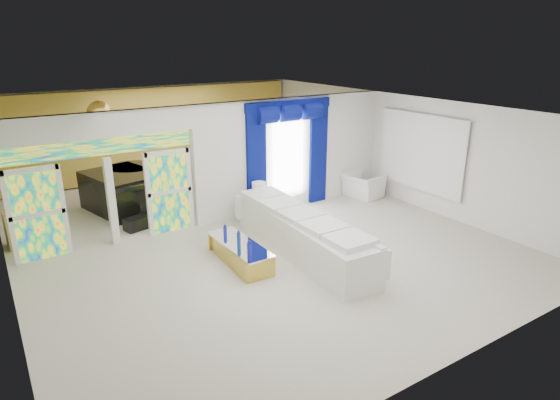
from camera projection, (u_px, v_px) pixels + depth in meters
floor at (243, 231)px, 11.53m from camera, size 12.00×12.00×0.00m
dividing_wall at (293, 153)px, 12.94m from camera, size 5.70×0.18×3.00m
dividing_header at (98, 125)px, 9.99m from camera, size 4.30×0.18×0.55m
stained_panel_left at (37, 214)px, 9.82m from camera, size 0.95×0.04×2.00m
stained_panel_right at (169, 192)px, 11.28m from camera, size 0.95×0.04×2.00m
stained_transom at (101, 147)px, 10.14m from camera, size 4.00×0.05×0.35m
window_pane at (288, 156)px, 12.75m from camera, size 1.00×0.02×2.30m
blue_drape_left at (256, 163)px, 12.23m from camera, size 0.55×0.10×2.80m
blue_drape_right at (318, 154)px, 13.26m from camera, size 0.55×0.10×2.80m
blue_pelmet at (289, 105)px, 12.29m from camera, size 2.60×0.12×0.25m
wall_mirror at (421, 152)px, 12.76m from camera, size 0.04×2.70×1.90m
gold_curtains at (157, 132)px, 15.75m from camera, size 9.70×0.12×2.90m
white_sofa at (301, 235)px, 10.27m from camera, size 1.17×4.41×0.83m
coffee_table at (240, 253)px, 9.88m from camera, size 0.72×1.89×0.41m
console_table at (269, 209)px, 12.46m from camera, size 1.21×0.39×0.40m
table_lamp at (259, 193)px, 12.15m from camera, size 0.36×0.36×0.58m
armchair at (363, 186)px, 13.95m from camera, size 1.08×1.19×0.68m
grand_piano at (123, 191)px, 12.89m from camera, size 2.02×2.37×1.03m
piano_bench at (143, 222)px, 11.74m from camera, size 0.98×0.57×0.31m
tv_console at (20, 228)px, 10.64m from camera, size 0.62×0.57×0.85m
chandelier at (99, 112)px, 12.21m from camera, size 0.60×0.60×0.60m
decanters at (239, 241)px, 9.70m from camera, size 0.11×1.21×0.27m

